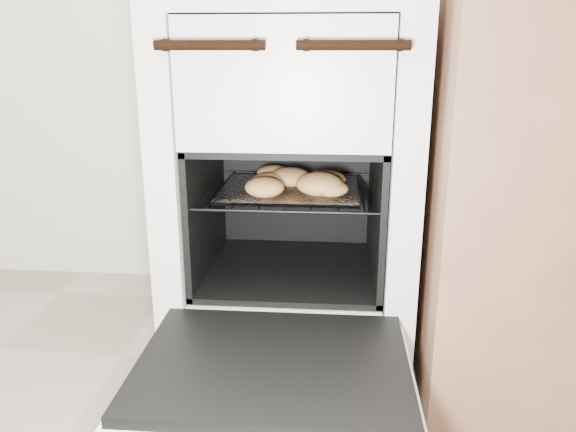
% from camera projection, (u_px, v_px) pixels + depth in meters
% --- Properties ---
extents(stove, '(0.57, 0.63, 0.87)m').
position_uv_depth(stove, '(292.00, 182.00, 1.42)').
color(stove, silver).
rests_on(stove, ground).
extents(oven_door, '(0.51, 0.40, 0.04)m').
position_uv_depth(oven_door, '(273.00, 368.00, 1.03)').
color(oven_door, black).
rests_on(oven_door, stove).
extents(oven_rack, '(0.41, 0.40, 0.01)m').
position_uv_depth(oven_rack, '(291.00, 190.00, 1.36)').
color(oven_rack, black).
rests_on(oven_rack, stove).
extents(foil_sheet, '(0.32, 0.28, 0.01)m').
position_uv_depth(foil_sheet, '(290.00, 189.00, 1.34)').
color(foil_sheet, white).
rests_on(foil_sheet, oven_rack).
extents(baked_rolls, '(0.27, 0.28, 0.05)m').
position_uv_depth(baked_rolls, '(298.00, 181.00, 1.31)').
color(baked_rolls, tan).
rests_on(baked_rolls, foil_sheet).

